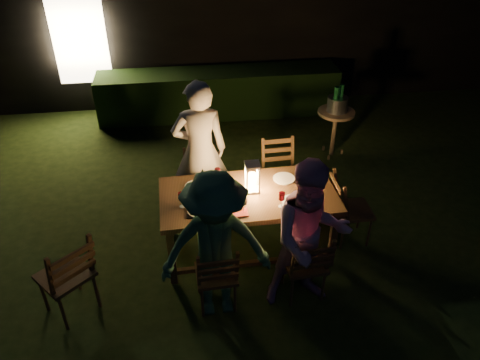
{
  "coord_description": "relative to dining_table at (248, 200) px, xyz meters",
  "views": [
    {
      "loc": [
        -1.15,
        -3.97,
        3.75
      ],
      "look_at": [
        -0.57,
        0.35,
        0.81
      ],
      "focal_mm": 35.0,
      "sensor_mm": 36.0,
      "label": 1
    }
  ],
  "objects": [
    {
      "name": "dining_table",
      "position": [
        0.0,
        0.0,
        0.0
      ],
      "size": [
        1.94,
        1.0,
        0.8
      ],
      "rotation": [
        0.0,
        0.0,
        0.03
      ],
      "color": "#473017",
      "rests_on": "ground"
    },
    {
      "name": "chair_near_left",
      "position": [
        -0.43,
        -0.78,
        -0.45
      ],
      "size": [
        0.42,
        0.44,
        0.89
      ],
      "rotation": [
        0.0,
        0.0,
        0.05
      ],
      "color": "#473017",
      "rests_on": "ground"
    },
    {
      "name": "chair_near_right",
      "position": [
        0.47,
        -0.76,
        -0.44
      ],
      "size": [
        0.43,
        0.46,
        0.91
      ],
      "rotation": [
        0.0,
        0.0,
        0.07
      ],
      "color": "#473017",
      "rests_on": "ground"
    },
    {
      "name": "chair_far_left",
      "position": [
        -0.47,
        0.76,
        -0.44
      ],
      "size": [
        0.42,
        0.45,
        0.9
      ],
      "rotation": [
        0.0,
        0.0,
        3.17
      ],
      "color": "#473017",
      "rests_on": "ground"
    },
    {
      "name": "chair_far_right",
      "position": [
        0.53,
        0.78,
        -0.43
      ],
      "size": [
        0.44,
        0.47,
        0.95
      ],
      "rotation": [
        0.0,
        0.0,
        3.18
      ],
      "color": "#473017",
      "rests_on": "ground"
    },
    {
      "name": "chair_end",
      "position": [
        1.23,
        0.03,
        -0.44
      ],
      "size": [
        0.45,
        0.41,
        0.93
      ],
      "rotation": [
        0.0,
        0.0,
        -1.58
      ],
      "color": "#473017",
      "rests_on": "ground"
    },
    {
      "name": "chair_spare",
      "position": [
        -1.87,
        -0.67,
        -0.41
      ],
      "size": [
        0.67,
        0.67,
        1.02
      ],
      "rotation": [
        0.0,
        0.0,
        0.72
      ],
      "color": "#473017",
      "rests_on": "ground"
    },
    {
      "name": "person_house_side",
      "position": [
        -0.47,
        0.81,
        0.18
      ],
      "size": [
        0.67,
        0.45,
        1.8
      ],
      "primitive_type": "imported",
      "rotation": [
        0.0,
        0.0,
        3.17
      ],
      "color": "beige",
      "rests_on": "ground"
    },
    {
      "name": "person_opp_right",
      "position": [
        0.47,
        -0.81,
        0.1
      ],
      "size": [
        0.82,
        0.64,
        1.64
      ],
      "primitive_type": "imported",
      "rotation": [
        0.0,
        0.0,
        0.03
      ],
      "color": "#C386B2",
      "rests_on": "ground"
    },
    {
      "name": "person_opp_left",
      "position": [
        -0.43,
        -0.83,
        0.09
      ],
      "size": [
        1.06,
        0.63,
        1.62
      ],
      "primitive_type": "imported",
      "rotation": [
        0.0,
        0.0,
        0.03
      ],
      "color": "#2F5F44",
      "rests_on": "ground"
    },
    {
      "name": "lantern",
      "position": [
        0.05,
        0.05,
        0.24
      ],
      "size": [
        0.16,
        0.16,
        0.35
      ],
      "color": "white",
      "rests_on": "dining_table"
    },
    {
      "name": "plate_far_left",
      "position": [
        -0.56,
        0.21,
        0.09
      ],
      "size": [
        0.25,
        0.25,
        0.01
      ],
      "primitive_type": "cylinder",
      "color": "white",
      "rests_on": "dining_table"
    },
    {
      "name": "plate_near_left",
      "position": [
        -0.54,
        -0.23,
        0.09
      ],
      "size": [
        0.25,
        0.25,
        0.01
      ],
      "primitive_type": "cylinder",
      "color": "white",
      "rests_on": "dining_table"
    },
    {
      "name": "plate_far_right",
      "position": [
        0.44,
        0.23,
        0.09
      ],
      "size": [
        0.25,
        0.25,
        0.01
      ],
      "primitive_type": "cylinder",
      "color": "white",
      "rests_on": "dining_table"
    },
    {
      "name": "plate_near_right",
      "position": [
        0.46,
        -0.21,
        0.09
      ],
      "size": [
        0.25,
        0.25,
        0.01
      ],
      "primitive_type": "cylinder",
      "color": "white",
      "rests_on": "dining_table"
    },
    {
      "name": "wineglass_a",
      "position": [
        -0.31,
        0.27,
        0.17
      ],
      "size": [
        0.06,
        0.06,
        0.18
      ],
      "primitive_type": null,
      "color": "#59070F",
      "rests_on": "dining_table"
    },
    {
      "name": "wineglass_b",
      "position": [
        -0.72,
        -0.14,
        0.17
      ],
      "size": [
        0.06,
        0.06,
        0.18
      ],
      "primitive_type": null,
      "color": "#59070F",
      "rests_on": "dining_table"
    },
    {
      "name": "wineglass_c",
      "position": [
        0.31,
        -0.27,
        0.17
      ],
      "size": [
        0.06,
        0.06,
        0.18
      ],
      "primitive_type": null,
      "color": "#59070F",
      "rests_on": "dining_table"
    },
    {
      "name": "wineglass_d",
      "position": [
        0.62,
        0.2,
        0.17
      ],
      "size": [
        0.06,
        0.06,
        0.18
      ],
      "primitive_type": null,
      "color": "#59070F",
      "rests_on": "dining_table"
    },
    {
      "name": "wineglass_e",
      "position": [
        -0.09,
        -0.3,
        0.17
      ],
      "size": [
        0.06,
        0.06,
        0.18
      ],
      "primitive_type": null,
      "color": "silver",
      "rests_on": "dining_table"
    },
    {
      "name": "bottle_table",
      "position": [
        -0.25,
        -0.01,
        0.22
      ],
      "size": [
        0.07,
        0.07,
        0.28
      ],
      "primitive_type": "cylinder",
      "color": "#0F471E",
      "rests_on": "dining_table"
    },
    {
      "name": "napkin_left",
      "position": [
        -0.14,
        -0.32,
        0.08
      ],
      "size": [
        0.18,
        0.14,
        0.01
      ],
      "primitive_type": "cube",
      "color": "red",
      "rests_on": "dining_table"
    },
    {
      "name": "napkin_right",
      "position": [
        0.56,
        -0.29,
        0.08
      ],
      "size": [
        0.18,
        0.14,
        0.01
      ],
      "primitive_type": "cube",
      "color": "red",
      "rests_on": "dining_table"
    },
    {
      "name": "phone",
      "position": [
        -0.61,
        -0.32,
        0.08
      ],
      "size": [
        0.14,
        0.07,
        0.01
      ],
      "primitive_type": "cube",
      "color": "black",
      "rests_on": "dining_table"
    },
    {
      "name": "side_table",
      "position": [
        1.61,
        1.98,
        -0.06
      ],
      "size": [
        0.55,
        0.55,
        0.74
      ],
      "color": "olive",
      "rests_on": "ground"
    },
    {
      "name": "ice_bucket",
      "position": [
        1.61,
        1.98,
        0.13
      ],
      "size": [
        0.3,
        0.3,
        0.22
      ],
      "primitive_type": "cylinder",
      "color": "#A5A8AD",
      "rests_on": "side_table"
    },
    {
      "name": "bottle_bucket_a",
      "position": [
        1.56,
        1.94,
        0.18
      ],
      "size": [
        0.07,
        0.07,
        0.32
      ],
      "primitive_type": "cylinder",
      "color": "#0F471E",
      "rests_on": "side_table"
    },
    {
      "name": "bottle_bucket_b",
      "position": [
        1.66,
        2.02,
        0.18
      ],
      "size": [
        0.07,
        0.07,
        0.32
      ],
      "primitive_type": "cylinder",
      "color": "#0F471E",
      "rests_on": "side_table"
    }
  ]
}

